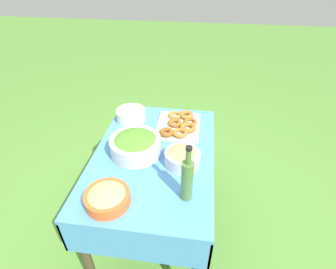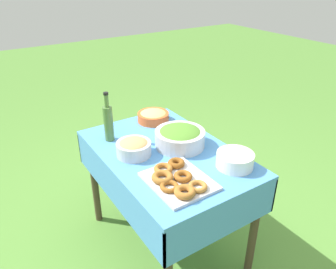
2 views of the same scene
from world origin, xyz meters
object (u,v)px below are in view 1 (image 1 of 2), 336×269
object	(u,v)px
bread_bowl	(183,157)
olive_oil_bottle	(187,179)
plate_stack	(131,115)
pasta_bowl	(107,197)
salad_bowl	(136,144)
donut_platter	(180,125)

from	to	relation	value
bread_bowl	olive_oil_bottle	bearing A→B (deg)	9.85
plate_stack	pasta_bowl	bearing A→B (deg)	5.86
salad_bowl	bread_bowl	xyz separation A→B (m)	(0.06, 0.29, -0.01)
salad_bowl	bread_bowl	size ratio (longest dim) A/B	1.49
donut_platter	plate_stack	xyz separation A→B (m)	(-0.05, -0.36, 0.02)
donut_platter	plate_stack	size ratio (longest dim) A/B	1.80
donut_platter	bread_bowl	xyz separation A→B (m)	(0.38, 0.05, 0.03)
donut_platter	olive_oil_bottle	world-z (taller)	olive_oil_bottle
salad_bowl	donut_platter	bearing A→B (deg)	143.00
pasta_bowl	bread_bowl	bearing A→B (deg)	135.40
donut_platter	plate_stack	distance (m)	0.37
olive_oil_bottle	plate_stack	bearing A→B (deg)	-145.66
donut_platter	plate_stack	world-z (taller)	plate_stack
pasta_bowl	plate_stack	distance (m)	0.77
salad_bowl	olive_oil_bottle	distance (m)	0.47
olive_oil_bottle	bread_bowl	distance (m)	0.27
salad_bowl	olive_oil_bottle	size ratio (longest dim) A/B	0.96
pasta_bowl	olive_oil_bottle	world-z (taller)	olive_oil_bottle
pasta_bowl	donut_platter	size ratio (longest dim) A/B	0.60
plate_stack	donut_platter	bearing A→B (deg)	82.66
olive_oil_bottle	donut_platter	bearing A→B (deg)	-171.08
salad_bowl	donut_platter	size ratio (longest dim) A/B	0.82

